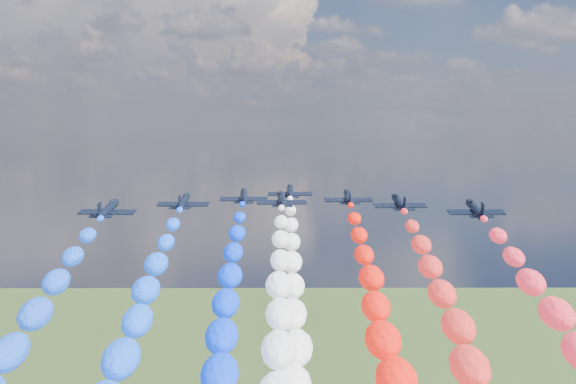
{
  "coord_description": "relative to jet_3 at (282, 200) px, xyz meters",
  "views": [
    {
      "loc": [
        -0.71,
        -130.18,
        118.78
      ],
      "look_at": [
        0.0,
        4.0,
        106.63
      ],
      "focal_mm": 45.86,
      "sensor_mm": 36.0,
      "label": 1
    }
  ],
  "objects": [
    {
      "name": "jet_0",
      "position": [
        -29.32,
        -15.67,
        0.0
      ],
      "size": [
        10.26,
        13.55,
        4.86
      ],
      "primitive_type": null,
      "rotation": [
        0.17,
        0.0,
        -0.06
      ],
      "color": "black"
    },
    {
      "name": "jet_1",
      "position": [
        -18.23,
        -3.3,
        0.0
      ],
      "size": [
        9.74,
        13.18,
        4.86
      ],
      "primitive_type": null,
      "rotation": [
        0.17,
        0.0,
        -0.02
      ],
      "color": "black"
    },
    {
      "name": "jet_2",
      "position": [
        -7.55,
        6.36,
        0.0
      ],
      "size": [
        10.08,
        13.43,
        4.86
      ],
      "primitive_type": null,
      "rotation": [
        0.17,
        0.0,
        0.05
      ],
      "color": "black"
    },
    {
      "name": "trail_2",
      "position": [
        -7.55,
        -50.78,
        -16.22
      ],
      "size": [
        5.97,
        109.63,
        36.64
      ],
      "primitive_type": null,
      "color": "#0531FC"
    },
    {
      "name": "jet_3",
      "position": [
        0.0,
        0.0,
        0.0
      ],
      "size": [
        10.02,
        13.38,
        4.86
      ],
      "primitive_type": null,
      "rotation": [
        0.17,
        0.0,
        0.04
      ],
      "color": "black"
    },
    {
      "name": "jet_4",
      "position": [
        1.76,
        17.27,
        0.0
      ],
      "size": [
        9.73,
        13.17,
        4.86
      ],
      "primitive_type": null,
      "rotation": [
        0.17,
        0.0,
        -0.02
      ],
      "color": "black"
    },
    {
      "name": "trail_4",
      "position": [
        1.76,
        -39.86,
        -16.22
      ],
      "size": [
        5.97,
        109.63,
        36.64
      ],
      "primitive_type": null,
      "color": "white"
    },
    {
      "name": "jet_5",
      "position": [
        13.14,
        4.49,
        0.0
      ],
      "size": [
        9.67,
        13.14,
        4.86
      ],
      "primitive_type": null,
      "rotation": [
        0.17,
        0.0,
        -0.02
      ],
      "color": "black"
    },
    {
      "name": "trail_5",
      "position": [
        13.14,
        -52.65,
        -16.22
      ],
      "size": [
        5.97,
        109.63,
        36.64
      ],
      "primitive_type": null,
      "color": "#FA160B"
    },
    {
      "name": "jet_6",
      "position": [
        21.63,
        -5.71,
        0.0
      ],
      "size": [
        10.02,
        13.39,
        4.86
      ],
      "primitive_type": null,
      "rotation": [
        0.17,
        0.0,
        0.04
      ],
      "color": "black"
    },
    {
      "name": "jet_7",
      "position": [
        32.86,
        -16.17,
        0.0
      ],
      "size": [
        9.58,
        13.07,
        4.86
      ],
      "primitive_type": null,
      "rotation": [
        0.17,
        0.0,
        -0.01
      ],
      "color": "black"
    }
  ]
}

